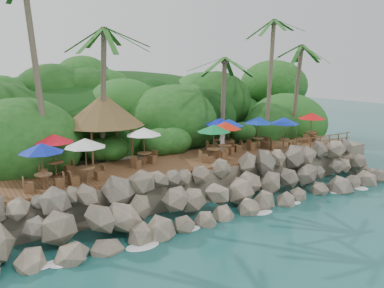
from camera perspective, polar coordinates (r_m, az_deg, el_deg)
ground at (r=23.77m, az=7.92°, el=-10.53°), size 140.00×140.00×0.00m
land_base at (r=36.57m, az=-8.44°, el=-0.96°), size 32.00×25.20×2.10m
jungle_hill at (r=43.61m, az=-12.44°, el=-0.49°), size 44.80×28.00×15.40m
seawall at (r=24.84m, az=4.99°, el=-6.66°), size 29.00×4.00×2.30m
terrace at (r=27.70m, az=0.00°, el=-2.43°), size 26.00×5.00×0.20m
jungle_foliage at (r=35.93m, az=-7.74°, el=-2.89°), size 44.00×16.00×12.00m
foam_line at (r=23.97m, az=7.45°, el=-10.25°), size 25.20×0.80×0.06m
palms at (r=29.03m, az=-3.83°, el=17.31°), size 33.84×6.58×13.01m
palapa at (r=27.82m, az=-12.63°, el=4.87°), size 5.57×5.57×4.60m
dining_clusters at (r=27.31m, az=1.16°, el=2.08°), size 24.41×5.04×2.53m
railing at (r=32.72m, az=18.03°, el=0.43°), size 7.20×0.10×1.00m
waiter at (r=28.90m, az=4.42°, el=0.25°), size 0.81×0.68×1.89m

